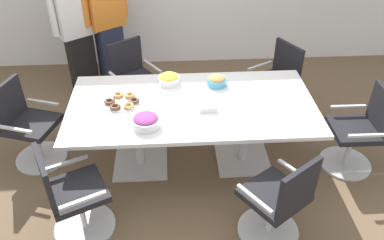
{
  "coord_description": "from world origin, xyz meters",
  "views": [
    {
      "loc": [
        -0.2,
        -3.22,
        2.88
      ],
      "look_at": [
        0.0,
        0.0,
        0.55
      ],
      "focal_mm": 37.13,
      "sensor_mm": 36.0,
      "label": 1
    }
  ],
  "objects_px": {
    "office_chair_2": "(29,128)",
    "office_chair_4": "(278,203)",
    "person_standing_0": "(77,30)",
    "snack_bowl_candy_mix": "(146,121)",
    "conference_table": "(192,114)",
    "office_chair_0": "(275,85)",
    "donut_platter": "(122,101)",
    "office_chair_3": "(72,198)",
    "snack_bowl_cookies": "(217,80)",
    "office_chair_1": "(134,83)",
    "snack_bowl_chips_yellow": "(169,79)",
    "napkin_pile": "(207,106)",
    "person_standing_1": "(107,20)",
    "office_chair_5": "(358,134)"
  },
  "relations": [
    {
      "from": "office_chair_2",
      "to": "office_chair_4",
      "type": "height_order",
      "value": "same"
    },
    {
      "from": "person_standing_0",
      "to": "snack_bowl_candy_mix",
      "type": "height_order",
      "value": "person_standing_0"
    },
    {
      "from": "conference_table",
      "to": "person_standing_0",
      "type": "xyz_separation_m",
      "value": [
        -1.36,
        1.58,
        0.26
      ]
    },
    {
      "from": "office_chair_0",
      "to": "donut_platter",
      "type": "relative_size",
      "value": 2.64
    },
    {
      "from": "office_chair_3",
      "to": "donut_platter",
      "type": "height_order",
      "value": "office_chair_3"
    },
    {
      "from": "snack_bowl_candy_mix",
      "to": "snack_bowl_cookies",
      "type": "bearing_deg",
      "value": 43.68
    },
    {
      "from": "office_chair_1",
      "to": "snack_bowl_chips_yellow",
      "type": "xyz_separation_m",
      "value": [
        0.43,
        -0.62,
        0.4
      ]
    },
    {
      "from": "conference_table",
      "to": "napkin_pile",
      "type": "height_order",
      "value": "napkin_pile"
    },
    {
      "from": "office_chair_0",
      "to": "snack_bowl_candy_mix",
      "type": "relative_size",
      "value": 3.56
    },
    {
      "from": "person_standing_1",
      "to": "office_chair_3",
      "type": "bearing_deg",
      "value": 54.47
    },
    {
      "from": "conference_table",
      "to": "person_standing_0",
      "type": "distance_m",
      "value": 2.1
    },
    {
      "from": "office_chair_2",
      "to": "person_standing_1",
      "type": "xyz_separation_m",
      "value": [
        0.7,
        1.54,
        0.55
      ]
    },
    {
      "from": "person_standing_0",
      "to": "snack_bowl_candy_mix",
      "type": "distance_m",
      "value": 2.13
    },
    {
      "from": "napkin_pile",
      "to": "person_standing_1",
      "type": "bearing_deg",
      "value": 122.01
    },
    {
      "from": "office_chair_3",
      "to": "snack_bowl_candy_mix",
      "type": "xyz_separation_m",
      "value": [
        0.63,
        0.51,
        0.4
      ]
    },
    {
      "from": "office_chair_3",
      "to": "snack_bowl_candy_mix",
      "type": "relative_size",
      "value": 3.56
    },
    {
      "from": "snack_bowl_cookies",
      "to": "person_standing_1",
      "type": "bearing_deg",
      "value": 132.78
    },
    {
      "from": "conference_table",
      "to": "office_chair_4",
      "type": "height_order",
      "value": "office_chair_4"
    },
    {
      "from": "conference_table",
      "to": "donut_platter",
      "type": "height_order",
      "value": "donut_platter"
    },
    {
      "from": "person_standing_1",
      "to": "snack_bowl_chips_yellow",
      "type": "distance_m",
      "value": 1.52
    },
    {
      "from": "office_chair_2",
      "to": "donut_platter",
      "type": "distance_m",
      "value": 1.08
    },
    {
      "from": "conference_table",
      "to": "office_chair_3",
      "type": "relative_size",
      "value": 2.64
    },
    {
      "from": "snack_bowl_chips_yellow",
      "to": "snack_bowl_candy_mix",
      "type": "bearing_deg",
      "value": -106.34
    },
    {
      "from": "office_chair_2",
      "to": "office_chair_5",
      "type": "height_order",
      "value": "same"
    },
    {
      "from": "office_chair_2",
      "to": "snack_bowl_cookies",
      "type": "bearing_deg",
      "value": 113.57
    },
    {
      "from": "office_chair_0",
      "to": "person_standing_0",
      "type": "relative_size",
      "value": 0.54
    },
    {
      "from": "office_chair_3",
      "to": "office_chair_5",
      "type": "relative_size",
      "value": 1.0
    },
    {
      "from": "office_chair_3",
      "to": "donut_platter",
      "type": "distance_m",
      "value": 1.04
    },
    {
      "from": "conference_table",
      "to": "office_chair_3",
      "type": "xyz_separation_m",
      "value": [
        -1.07,
        -0.85,
        -0.22
      ]
    },
    {
      "from": "office_chair_4",
      "to": "napkin_pile",
      "type": "relative_size",
      "value": 5.64
    },
    {
      "from": "person_standing_0",
      "to": "snack_bowl_chips_yellow",
      "type": "height_order",
      "value": "person_standing_0"
    },
    {
      "from": "person_standing_1",
      "to": "snack_bowl_cookies",
      "type": "relative_size",
      "value": 8.78
    },
    {
      "from": "office_chair_3",
      "to": "office_chair_1",
      "type": "bearing_deg",
      "value": 142.34
    },
    {
      "from": "office_chair_1",
      "to": "office_chair_3",
      "type": "bearing_deg",
      "value": 43.38
    },
    {
      "from": "office_chair_5",
      "to": "napkin_pile",
      "type": "bearing_deg",
      "value": 88.84
    },
    {
      "from": "office_chair_2",
      "to": "snack_bowl_chips_yellow",
      "type": "xyz_separation_m",
      "value": [
        1.47,
        0.24,
        0.4
      ]
    },
    {
      "from": "person_standing_0",
      "to": "napkin_pile",
      "type": "relative_size",
      "value": 10.51
    },
    {
      "from": "office_chair_0",
      "to": "office_chair_1",
      "type": "height_order",
      "value": "same"
    },
    {
      "from": "office_chair_4",
      "to": "snack_bowl_cookies",
      "type": "bearing_deg",
      "value": 70.39
    },
    {
      "from": "person_standing_0",
      "to": "snack_bowl_cookies",
      "type": "relative_size",
      "value": 8.19
    },
    {
      "from": "office_chair_0",
      "to": "office_chair_4",
      "type": "xyz_separation_m",
      "value": [
        -0.41,
        -1.87,
        0.0
      ]
    },
    {
      "from": "office_chair_2",
      "to": "person_standing_0",
      "type": "relative_size",
      "value": 0.54
    },
    {
      "from": "person_standing_0",
      "to": "office_chair_4",
      "type": "bearing_deg",
      "value": 92.53
    },
    {
      "from": "office_chair_5",
      "to": "person_standing_1",
      "type": "height_order",
      "value": "person_standing_1"
    },
    {
      "from": "office_chair_1",
      "to": "office_chair_3",
      "type": "height_order",
      "value": "same"
    },
    {
      "from": "office_chair_4",
      "to": "snack_bowl_chips_yellow",
      "type": "distance_m",
      "value": 1.71
    },
    {
      "from": "office_chair_5",
      "to": "snack_bowl_candy_mix",
      "type": "relative_size",
      "value": 3.56
    },
    {
      "from": "office_chair_1",
      "to": "office_chair_5",
      "type": "bearing_deg",
      "value": 119.44
    },
    {
      "from": "office_chair_5",
      "to": "snack_bowl_cookies",
      "type": "xyz_separation_m",
      "value": [
        -1.41,
        0.48,
        0.4
      ]
    },
    {
      "from": "office_chair_3",
      "to": "donut_platter",
      "type": "relative_size",
      "value": 2.64
    }
  ]
}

